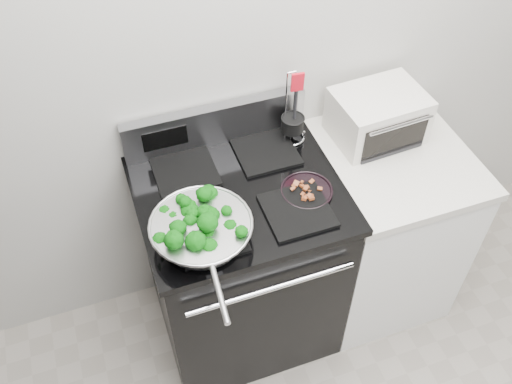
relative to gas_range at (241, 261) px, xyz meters
name	(u,v)px	position (x,y,z in m)	size (l,w,h in m)	color
back_wall	(283,40)	(0.30, 0.34, 0.86)	(4.00, 0.02, 2.70)	#B5B2AB
gas_range	(241,261)	(0.00, 0.00, 0.00)	(0.79, 0.69, 1.13)	black
counter	(379,226)	(0.68, 0.00, -0.03)	(0.62, 0.68, 0.92)	white
skillet	(202,230)	(-0.20, -0.18, 0.52)	(0.37, 0.58, 0.08)	silver
broccoli_pile	(201,226)	(-0.20, -0.18, 0.54)	(0.29, 0.29, 0.10)	black
bacon_plate	(307,189)	(0.24, -0.09, 0.48)	(0.20, 0.20, 0.04)	black
utensil_holder	(292,127)	(0.30, 0.21, 0.52)	(0.11, 0.11, 0.34)	silver
toaster_oven	(378,116)	(0.66, 0.14, 0.54)	(0.38, 0.30, 0.21)	silver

